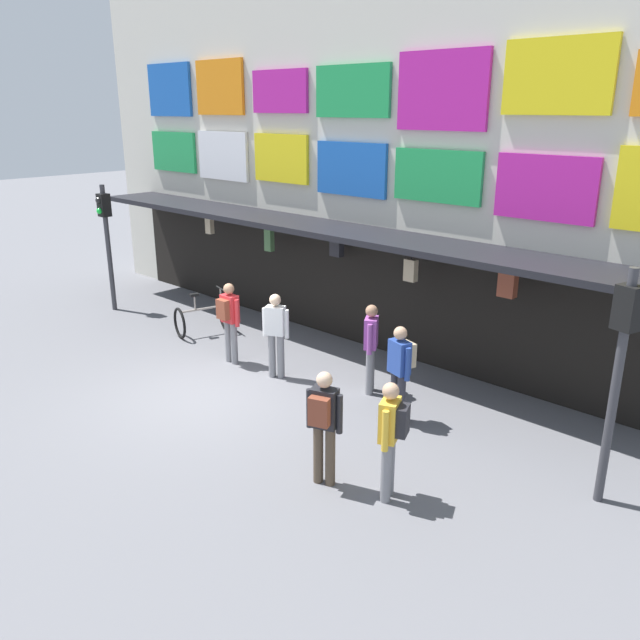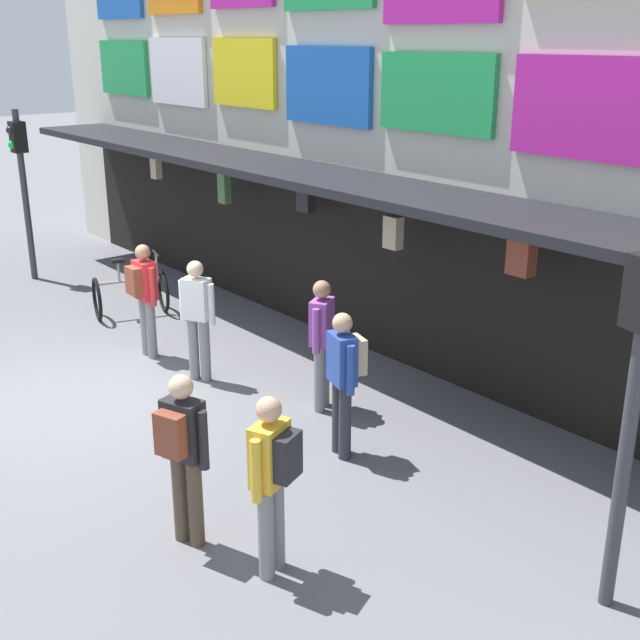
{
  "view_description": "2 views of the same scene",
  "coord_description": "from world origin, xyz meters",
  "px_view_note": "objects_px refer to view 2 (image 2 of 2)",
  "views": [
    {
      "loc": [
        8.83,
        -6.41,
        5.01
      ],
      "look_at": [
        1.21,
        1.72,
        1.29
      ],
      "focal_mm": 35.99,
      "sensor_mm": 36.0,
      "label": 1
    },
    {
      "loc": [
        9.33,
        -3.89,
        4.46
      ],
      "look_at": [
        2.33,
        1.89,
        1.29
      ],
      "focal_mm": 45.85,
      "sensor_mm": 36.0,
      "label": 2
    }
  ],
  "objects_px": {
    "pedestrian_in_yellow": "(344,373)",
    "pedestrian_in_green": "(273,473)",
    "bicycle_parked": "(131,293)",
    "pedestrian_in_red": "(144,292)",
    "pedestrian_in_purple": "(183,448)",
    "pedestrian_in_black": "(322,338)",
    "traffic_light_far": "(639,364)",
    "pedestrian_in_blue": "(197,314)",
    "traffic_light_near": "(21,168)"
  },
  "relations": [
    {
      "from": "traffic_light_near",
      "to": "pedestrian_in_black",
      "type": "relative_size",
      "value": 1.9
    },
    {
      "from": "traffic_light_far",
      "to": "pedestrian_in_black",
      "type": "height_order",
      "value": "traffic_light_far"
    },
    {
      "from": "bicycle_parked",
      "to": "pedestrian_in_red",
      "type": "bearing_deg",
      "value": -20.41
    },
    {
      "from": "pedestrian_in_blue",
      "to": "pedestrian_in_green",
      "type": "height_order",
      "value": "same"
    },
    {
      "from": "pedestrian_in_blue",
      "to": "pedestrian_in_green",
      "type": "bearing_deg",
      "value": -23.33
    },
    {
      "from": "pedestrian_in_yellow",
      "to": "traffic_light_near",
      "type": "bearing_deg",
      "value": -179.98
    },
    {
      "from": "traffic_light_near",
      "to": "pedestrian_in_red",
      "type": "distance_m",
      "value": 5.19
    },
    {
      "from": "traffic_light_far",
      "to": "bicycle_parked",
      "type": "xyz_separation_m",
      "value": [
        -9.2,
        0.41,
        -1.75
      ]
    },
    {
      "from": "pedestrian_in_red",
      "to": "pedestrian_in_yellow",
      "type": "distance_m",
      "value": 4.07
    },
    {
      "from": "bicycle_parked",
      "to": "traffic_light_far",
      "type": "bearing_deg",
      "value": -2.54
    },
    {
      "from": "bicycle_parked",
      "to": "pedestrian_in_blue",
      "type": "height_order",
      "value": "pedestrian_in_blue"
    },
    {
      "from": "traffic_light_far",
      "to": "bicycle_parked",
      "type": "relative_size",
      "value": 2.43
    },
    {
      "from": "traffic_light_far",
      "to": "pedestrian_in_yellow",
      "type": "height_order",
      "value": "traffic_light_far"
    },
    {
      "from": "bicycle_parked",
      "to": "pedestrian_in_green",
      "type": "relative_size",
      "value": 0.78
    },
    {
      "from": "pedestrian_in_purple",
      "to": "pedestrian_in_blue",
      "type": "bearing_deg",
      "value": 146.61
    },
    {
      "from": "traffic_light_far",
      "to": "pedestrian_in_blue",
      "type": "height_order",
      "value": "traffic_light_far"
    },
    {
      "from": "bicycle_parked",
      "to": "pedestrian_in_purple",
      "type": "relative_size",
      "value": 0.78
    },
    {
      "from": "pedestrian_in_blue",
      "to": "traffic_light_far",
      "type": "bearing_deg",
      "value": 1.26
    },
    {
      "from": "pedestrian_in_red",
      "to": "pedestrian_in_purple",
      "type": "relative_size",
      "value": 1.0
    },
    {
      "from": "pedestrian_in_black",
      "to": "pedestrian_in_green",
      "type": "bearing_deg",
      "value": -46.7
    },
    {
      "from": "traffic_light_far",
      "to": "traffic_light_near",
      "type": "bearing_deg",
      "value": -179.91
    },
    {
      "from": "pedestrian_in_yellow",
      "to": "pedestrian_in_green",
      "type": "height_order",
      "value": "same"
    },
    {
      "from": "pedestrian_in_black",
      "to": "pedestrian_in_green",
      "type": "xyz_separation_m",
      "value": [
        2.32,
        -2.46,
        0.04
      ]
    },
    {
      "from": "pedestrian_in_yellow",
      "to": "pedestrian_in_blue",
      "type": "bearing_deg",
      "value": -177.58
    },
    {
      "from": "bicycle_parked",
      "to": "pedestrian_in_yellow",
      "type": "height_order",
      "value": "pedestrian_in_yellow"
    },
    {
      "from": "pedestrian_in_blue",
      "to": "pedestrian_in_yellow",
      "type": "relative_size",
      "value": 1.0
    },
    {
      "from": "pedestrian_in_green",
      "to": "traffic_light_near",
      "type": "bearing_deg",
      "value": 169.75
    },
    {
      "from": "pedestrian_in_black",
      "to": "pedestrian_in_red",
      "type": "xyz_separation_m",
      "value": [
        -2.99,
        -0.84,
        0.04
      ]
    },
    {
      "from": "pedestrian_in_purple",
      "to": "pedestrian_in_green",
      "type": "xyz_separation_m",
      "value": [
        0.87,
        0.35,
        0.0
      ]
    },
    {
      "from": "bicycle_parked",
      "to": "traffic_light_near",
      "type": "bearing_deg",
      "value": -172.48
    },
    {
      "from": "bicycle_parked",
      "to": "pedestrian_in_green",
      "type": "xyz_separation_m",
      "value": [
        7.12,
        -2.3,
        0.59
      ]
    },
    {
      "from": "pedestrian_in_purple",
      "to": "pedestrian_in_yellow",
      "type": "distance_m",
      "value": 2.26
    },
    {
      "from": "bicycle_parked",
      "to": "pedestrian_in_red",
      "type": "relative_size",
      "value": 0.78
    },
    {
      "from": "traffic_light_near",
      "to": "traffic_light_far",
      "type": "bearing_deg",
      "value": 0.09
    },
    {
      "from": "traffic_light_far",
      "to": "pedestrian_in_blue",
      "type": "distance_m",
      "value": 6.27
    },
    {
      "from": "bicycle_parked",
      "to": "pedestrian_in_black",
      "type": "distance_m",
      "value": 4.84
    },
    {
      "from": "traffic_light_far",
      "to": "pedestrian_in_purple",
      "type": "relative_size",
      "value": 1.9
    },
    {
      "from": "pedestrian_in_red",
      "to": "pedestrian_in_yellow",
      "type": "xyz_separation_m",
      "value": [
        4.07,
        0.25,
        0.0
      ]
    },
    {
      "from": "bicycle_parked",
      "to": "pedestrian_in_green",
      "type": "bearing_deg",
      "value": -17.89
    },
    {
      "from": "bicycle_parked",
      "to": "pedestrian_in_black",
      "type": "xyz_separation_m",
      "value": [
        4.8,
        0.16,
        0.55
      ]
    },
    {
      "from": "pedestrian_in_purple",
      "to": "traffic_light_near",
      "type": "bearing_deg",
      "value": 166.79
    },
    {
      "from": "pedestrian_in_black",
      "to": "pedestrian_in_red",
      "type": "relative_size",
      "value": 1.0
    },
    {
      "from": "pedestrian_in_blue",
      "to": "traffic_light_near",
      "type": "bearing_deg",
      "value": 178.94
    },
    {
      "from": "bicycle_parked",
      "to": "pedestrian_in_purple",
      "type": "distance_m",
      "value": 6.82
    },
    {
      "from": "pedestrian_in_blue",
      "to": "pedestrian_in_purple",
      "type": "bearing_deg",
      "value": -33.39
    },
    {
      "from": "traffic_light_far",
      "to": "pedestrian_in_yellow",
      "type": "xyz_separation_m",
      "value": [
        -3.32,
        -0.02,
        -1.16
      ]
    },
    {
      "from": "traffic_light_far",
      "to": "pedestrian_in_yellow",
      "type": "relative_size",
      "value": 1.9
    },
    {
      "from": "pedestrian_in_blue",
      "to": "pedestrian_in_purple",
      "type": "height_order",
      "value": "same"
    },
    {
      "from": "pedestrian_in_black",
      "to": "pedestrian_in_blue",
      "type": "bearing_deg",
      "value": -158.21
    },
    {
      "from": "pedestrian_in_red",
      "to": "pedestrian_in_purple",
      "type": "bearing_deg",
      "value": -24.03
    }
  ]
}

